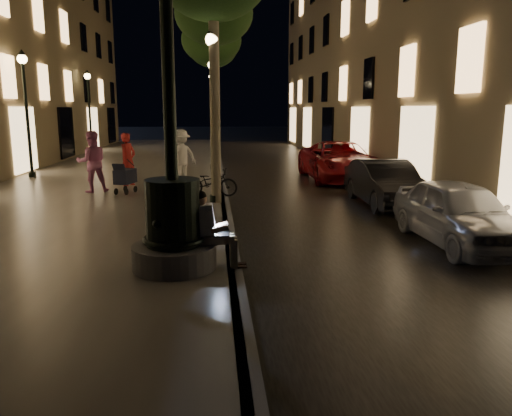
{
  "coord_description": "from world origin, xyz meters",
  "views": [
    {
      "loc": [
        -0.33,
        -6.1,
        2.82
      ],
      "look_at": [
        0.46,
        3.0,
        1.0
      ],
      "focal_mm": 35.0,
      "sensor_mm": 36.0,
      "label": 1
    }
  ],
  "objects": [
    {
      "name": "pedestrian_white",
      "position": [
        -1.47,
        12.0,
        1.15
      ],
      "size": [
        1.41,
        1.27,
        1.9
      ],
      "primitive_type": "imported",
      "rotation": [
        0.0,
        0.0,
        3.73
      ],
      "color": "white",
      "rests_on": "promenade"
    },
    {
      "name": "lamp_curb_d",
      "position": [
        -0.3,
        32.0,
        3.24
      ],
      "size": [
        0.36,
        0.36,
        4.81
      ],
      "color": "black",
      "rests_on": "promenade"
    },
    {
      "name": "tree_third",
      "position": [
        -0.3,
        20.0,
        6.14
      ],
      "size": [
        3.0,
        3.0,
        7.2
      ],
      "color": "#6B604C",
      "rests_on": "promenade"
    },
    {
      "name": "pedestrian_pink",
      "position": [
        -4.14,
        10.03,
        1.17
      ],
      "size": [
        1.13,
        0.99,
        1.94
      ],
      "primitive_type": "imported",
      "rotation": [
        0.0,
        0.0,
        3.46
      ],
      "color": "#C16699",
      "rests_on": "promenade"
    },
    {
      "name": "ground",
      "position": [
        0.0,
        15.0,
        0.0
      ],
      "size": [
        120.0,
        120.0,
        0.0
      ],
      "primitive_type": "plane",
      "color": "black",
      "rests_on": "ground"
    },
    {
      "name": "lamp_left_c",
      "position": [
        -7.4,
        24.0,
        3.24
      ],
      "size": [
        0.36,
        0.36,
        4.81
      ],
      "color": "black",
      "rests_on": "promenade"
    },
    {
      "name": "curb_strip",
      "position": [
        0.0,
        15.0,
        0.1
      ],
      "size": [
        0.25,
        45.0,
        0.2
      ],
      "primitive_type": "cube",
      "color": "#59595B",
      "rests_on": "ground"
    },
    {
      "name": "lamp_curb_a",
      "position": [
        -0.3,
        8.0,
        3.24
      ],
      "size": [
        0.36,
        0.36,
        4.81
      ],
      "color": "black",
      "rests_on": "promenade"
    },
    {
      "name": "car_second",
      "position": [
        4.71,
        8.04,
        0.67
      ],
      "size": [
        1.43,
        4.07,
        1.34
      ],
      "primitive_type": "imported",
      "rotation": [
        0.0,
        0.0,
        0.0
      ],
      "color": "black",
      "rests_on": "ground"
    },
    {
      "name": "bicycle",
      "position": [
        -0.4,
        9.0,
        0.63
      ],
      "size": [
        1.72,
        0.93,
        0.86
      ],
      "primitive_type": "imported",
      "rotation": [
        0.0,
        0.0,
        1.34
      ],
      "color": "black",
      "rests_on": "promenade"
    },
    {
      "name": "tree_second",
      "position": [
        -0.2,
        14.0,
        6.33
      ],
      "size": [
        3.0,
        3.0,
        7.4
      ],
      "color": "#6B604C",
      "rests_on": "promenade"
    },
    {
      "name": "building_right",
      "position": [
        10.0,
        18.0,
        7.5
      ],
      "size": [
        8.0,
        36.0,
        15.0
      ],
      "primitive_type": "cube",
      "color": "#857353",
      "rests_on": "ground"
    },
    {
      "name": "lamp_left_b",
      "position": [
        -7.4,
        14.0,
        3.24
      ],
      "size": [
        0.36,
        0.36,
        4.81
      ],
      "color": "black",
      "rests_on": "promenade"
    },
    {
      "name": "stroller",
      "position": [
        -3.09,
        9.7,
        0.73
      ],
      "size": [
        0.66,
        1.05,
        1.07
      ],
      "rotation": [
        0.0,
        0.0,
        -0.33
      ],
      "color": "black",
      "rests_on": "promenade"
    },
    {
      "name": "seated_man_laptop",
      "position": [
        -0.39,
        2.0,
        0.89
      ],
      "size": [
        0.93,
        0.32,
        1.31
      ],
      "color": "#9C8F6E",
      "rests_on": "promenade"
    },
    {
      "name": "lamp_curb_b",
      "position": [
        -0.3,
        16.0,
        3.24
      ],
      "size": [
        0.36,
        0.36,
        4.81
      ],
      "color": "black",
      "rests_on": "promenade"
    },
    {
      "name": "lamp_curb_c",
      "position": [
        -0.3,
        24.0,
        3.24
      ],
      "size": [
        0.36,
        0.36,
        4.81
      ],
      "color": "black",
      "rests_on": "promenade"
    },
    {
      "name": "car_third",
      "position": [
        4.72,
        13.44,
        0.77
      ],
      "size": [
        2.56,
        5.53,
        1.53
      ],
      "primitive_type": "imported",
      "rotation": [
        0.0,
        0.0,
        0.0
      ],
      "color": "maroon",
      "rests_on": "ground"
    },
    {
      "name": "pedestrian_red",
      "position": [
        -3.25,
        11.41,
        1.11
      ],
      "size": [
        0.71,
        0.79,
        1.81
      ],
      "primitive_type": "imported",
      "rotation": [
        0.0,
        0.0,
        1.03
      ],
      "color": "red",
      "rests_on": "promenade"
    },
    {
      "name": "cobble_lane",
      "position": [
        3.0,
        15.0,
        0.01
      ],
      "size": [
        6.0,
        45.0,
        0.02
      ],
      "primitive_type": "cube",
      "color": "black",
      "rests_on": "ground"
    },
    {
      "name": "fountain_lamppost",
      "position": [
        -1.0,
        2.0,
        1.21
      ],
      "size": [
        1.4,
        1.4,
        5.21
      ],
      "color": "#59595B",
      "rests_on": "promenade"
    },
    {
      "name": "promenade",
      "position": [
        -4.0,
        15.0,
        0.1
      ],
      "size": [
        8.0,
        45.0,
        0.2
      ],
      "primitive_type": "cube",
      "color": "#605A54",
      "rests_on": "ground"
    },
    {
      "name": "tree_far",
      "position": [
        -0.22,
        26.0,
        6.43
      ],
      "size": [
        3.0,
        3.0,
        7.5
      ],
      "color": "#6B604C",
      "rests_on": "promenade"
    },
    {
      "name": "car_front",
      "position": [
        4.79,
        3.71,
        0.68
      ],
      "size": [
        1.67,
        4.02,
        1.36
      ],
      "primitive_type": "imported",
      "rotation": [
        0.0,
        0.0,
        0.01
      ],
      "color": "#A5A6AD",
      "rests_on": "ground"
    }
  ]
}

